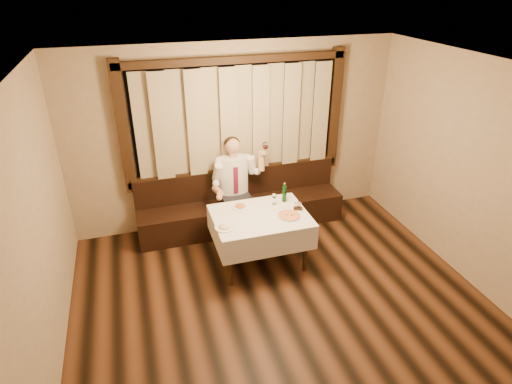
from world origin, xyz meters
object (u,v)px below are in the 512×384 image
object	(u,v)px
pasta_red	(240,205)
green_bottle	(284,194)
seated_man	(235,180)
banquette	(241,208)
pizza	(289,216)
dining_table	(260,222)
pasta_cream	(225,226)
cruet_caddy	(298,207)

from	to	relation	value
pasta_red	green_bottle	distance (m)	0.64
seated_man	banquette	bearing A→B (deg)	41.58
pasta_red	banquette	bearing A→B (deg)	74.79
pizza	green_bottle	size ratio (longest dim) A/B	1.08
dining_table	pizza	xyz separation A→B (m)	(0.35, -0.15, 0.12)
pasta_cream	green_bottle	bearing A→B (deg)	24.77
seated_man	pasta_red	bearing A→B (deg)	-98.68
pasta_red	cruet_caddy	bearing A→B (deg)	-21.58
banquette	pasta_red	xyz separation A→B (m)	(-0.20, -0.75, 0.48)
pasta_cream	seated_man	size ratio (longest dim) A/B	0.17
pasta_cream	cruet_caddy	distance (m)	1.07
pizza	green_bottle	xyz separation A→B (m)	(0.09, 0.41, 0.11)
dining_table	seated_man	bearing A→B (deg)	96.29
banquette	dining_table	bearing A→B (deg)	-90.00
pizza	seated_man	world-z (taller)	seated_man
banquette	cruet_caddy	size ratio (longest dim) A/B	25.19
cruet_caddy	seated_man	xyz separation A→B (m)	(-0.63, 0.94, 0.06)
dining_table	cruet_caddy	world-z (taller)	cruet_caddy
banquette	seated_man	bearing A→B (deg)	-138.42
cruet_caddy	seated_man	bearing A→B (deg)	147.36
pizza	green_bottle	world-z (taller)	green_bottle
pasta_red	cruet_caddy	xyz separation A→B (m)	(0.73, -0.29, 0.01)
pasta_cream	dining_table	bearing A→B (deg)	18.77
banquette	pasta_cream	bearing A→B (deg)	-113.77
pizza	seated_man	bearing A→B (deg)	112.56
dining_table	seated_man	size ratio (longest dim) A/B	0.85
pizza	green_bottle	distance (m)	0.44
green_bottle	seated_man	world-z (taller)	seated_man
green_bottle	cruet_caddy	size ratio (longest dim) A/B	2.25
banquette	cruet_caddy	bearing A→B (deg)	-62.89
green_bottle	cruet_caddy	bearing A→B (deg)	-70.93
pizza	cruet_caddy	world-z (taller)	cruet_caddy
pizza	pasta_red	bearing A→B (deg)	142.12
pizza	pasta_red	size ratio (longest dim) A/B	1.31
dining_table	banquette	bearing A→B (deg)	90.00
pasta_red	cruet_caddy	distance (m)	0.79
banquette	cruet_caddy	distance (m)	1.26
green_bottle	seated_man	bearing A→B (deg)	128.83
banquette	pasta_red	bearing A→B (deg)	-105.21
dining_table	pizza	world-z (taller)	pizza
dining_table	pasta_red	world-z (taller)	pasta_red
pasta_red	seated_man	xyz separation A→B (m)	(0.10, 0.65, 0.07)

